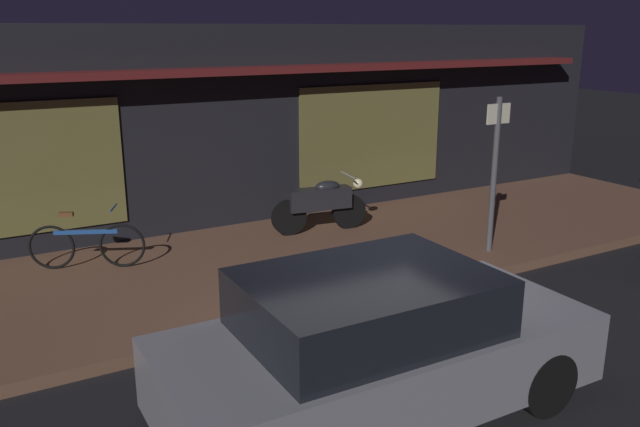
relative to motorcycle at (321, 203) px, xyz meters
name	(u,v)px	position (x,y,z in m)	size (l,w,h in m)	color
ground_plane	(381,350)	(-1.44, -3.90, -0.65)	(60.00, 60.00, 0.00)	black
sidewalk_slab	(268,265)	(-1.44, -0.90, -0.57)	(18.00, 4.00, 0.15)	brown
storefront_building	(189,124)	(-1.44, 2.49, 1.16)	(18.00, 3.30, 3.60)	black
motorcycle	(321,203)	(0.00, 0.00, 0.00)	(1.70, 0.57, 0.97)	black
bicycle_parked	(87,244)	(-3.86, 0.10, -0.14)	(1.53, 0.73, 0.91)	black
sign_post	(495,166)	(1.78, -2.21, 0.86)	(0.44, 0.09, 2.40)	#47474C
parked_car_near	(376,345)	(-2.22, -4.89, 0.06)	(4.11, 1.80, 1.42)	black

